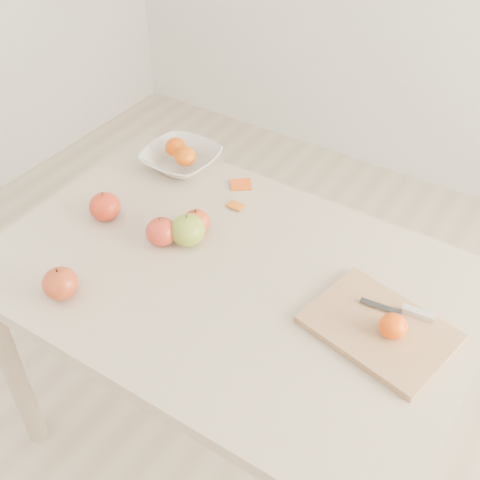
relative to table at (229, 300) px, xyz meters
The scene contains 15 objects.
ground 0.65m from the table, ahead, with size 3.50×3.50×0.00m, color #C6B293.
table is the anchor object (origin of this frame).
cutting_board 0.40m from the table, ahead, with size 0.31×0.23×0.02m, color tan.
board_tangerine 0.44m from the table, ahead, with size 0.06×0.06×0.05m, color #D54F07.
fruit_bowl 0.51m from the table, 140.98° to the left, with size 0.22×0.22×0.05m, color silver.
bowl_tangerine_near 0.54m from the table, 141.86° to the left, with size 0.06×0.06×0.06m, color #CD4607.
bowl_tangerine_far 0.48m from the table, 140.08° to the left, with size 0.07×0.07×0.06m, color #DE6607.
orange_peel_a 0.38m from the table, 118.16° to the left, with size 0.06×0.04×0.00m, color #DC4B0F.
orange_peel_b 0.28m from the table, 119.65° to the left, with size 0.04×0.04×0.00m, color orange.
paring_knife 0.46m from the table, 12.47° to the left, with size 0.17×0.05×0.01m.
apple_green 0.21m from the table, 166.14° to the left, with size 0.09×0.09×0.08m, color olive.
apple_red_d 0.43m from the table, behind, with size 0.09×0.09×0.08m, color #9B0D0C.
apple_red_a 0.22m from the table, 152.20° to the left, with size 0.07×0.07×0.07m, color #A70F1D.
apple_red_c 0.42m from the table, 136.13° to the right, with size 0.08×0.08×0.08m, color maroon.
apple_red_b 0.25m from the table, behind, with size 0.08×0.08×0.07m, color #A30210.
Camera 1 is at (0.61, -0.89, 1.78)m, focal length 45.00 mm.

